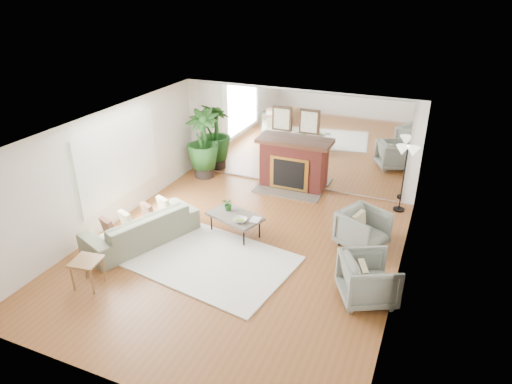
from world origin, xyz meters
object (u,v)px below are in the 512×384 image
at_px(fireplace, 292,164).
at_px(armchair_front, 368,279).
at_px(sofa, 142,227).
at_px(side_table, 87,264).
at_px(coffee_table, 235,217).
at_px(armchair_back, 363,229).
at_px(floor_lamp, 407,156).
at_px(potted_ficus, 203,142).

xyz_separation_m(fireplace, armchair_front, (2.60, -3.70, -0.26)).
distance_m(sofa, side_table, 1.60).
distance_m(coffee_table, armchair_back, 2.60).
height_order(coffee_table, floor_lamp, floor_lamp).
height_order(fireplace, potted_ficus, fireplace).
xyz_separation_m(coffee_table, side_table, (-1.59, -2.60, 0.03)).
bearing_deg(armchair_back, floor_lamp, 11.02).
distance_m(armchair_back, armchair_front, 1.69).
height_order(potted_ficus, floor_lamp, potted_ficus).
bearing_deg(floor_lamp, sofa, -143.35).
bearing_deg(floor_lamp, potted_ficus, -180.00).
relative_size(coffee_table, armchair_back, 1.51).
bearing_deg(fireplace, floor_lamp, -3.37).
xyz_separation_m(armchair_back, side_table, (-4.12, -3.17, 0.06)).
height_order(armchair_back, armchair_front, armchair_front).
relative_size(coffee_table, floor_lamp, 0.82).
relative_size(fireplace, armchair_front, 2.32).
bearing_deg(floor_lamp, fireplace, 176.63).
bearing_deg(sofa, floor_lamp, 148.45).
bearing_deg(fireplace, side_table, -110.22).
bearing_deg(armchair_front, fireplace, 8.18).
xyz_separation_m(armchair_front, potted_ficus, (-5.02, 3.54, 0.58)).
xyz_separation_m(sofa, floor_lamp, (4.65, 3.46, 1.00)).
distance_m(armchair_back, potted_ficus, 5.02).
bearing_deg(potted_ficus, fireplace, 3.76).
bearing_deg(sofa, side_table, 22.86).
distance_m(coffee_table, potted_ficus, 3.27).
bearing_deg(fireplace, coffee_table, -97.31).
bearing_deg(armchair_back, side_table, 153.40).
bearing_deg(side_table, armchair_front, 18.60).
bearing_deg(armchair_front, sofa, 62.09).
height_order(sofa, floor_lamp, floor_lamp).
xyz_separation_m(side_table, floor_lamp, (4.62, 5.06, 0.89)).
bearing_deg(floor_lamp, armchair_front, -91.62).
relative_size(potted_ficus, floor_lamp, 1.17).
relative_size(coffee_table, sofa, 0.56).
relative_size(coffee_table, armchair_front, 1.45).
distance_m(sofa, potted_ficus, 3.55).
height_order(fireplace, floor_lamp, fireplace).
bearing_deg(side_table, coffee_table, 58.57).
distance_m(side_table, potted_ficus, 5.11).
bearing_deg(sofa, armchair_back, 132.49).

